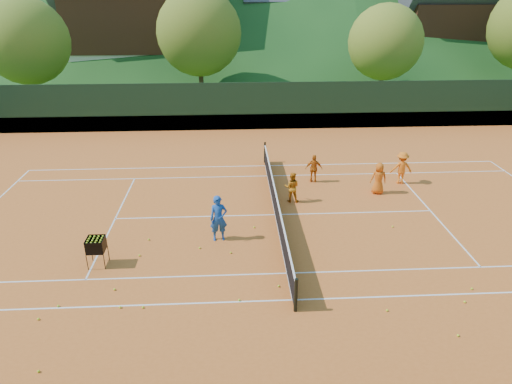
{
  "coord_description": "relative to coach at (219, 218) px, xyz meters",
  "views": [
    {
      "loc": [
        -1.68,
        -16.32,
        8.49
      ],
      "look_at": [
        -0.79,
        0.0,
        1.05
      ],
      "focal_mm": 32.0,
      "sensor_mm": 36.0,
      "label": 1
    }
  ],
  "objects": [
    {
      "name": "student_a",
      "position": [
        3.03,
        3.06,
        -0.2
      ],
      "size": [
        0.72,
        0.61,
        1.32
      ],
      "primitive_type": "imported",
      "rotation": [
        0.0,
        0.0,
        2.95
      ],
      "color": "orange",
      "rests_on": "clay_court"
    },
    {
      "name": "tennis_net",
      "position": [
        2.23,
        1.83,
        -0.36
      ],
      "size": [
        0.1,
        12.07,
        1.1
      ],
      "color": "black",
      "rests_on": "clay_court"
    },
    {
      "name": "court_lines",
      "position": [
        2.23,
        1.83,
        -0.86
      ],
      "size": [
        23.83,
        11.03,
        0.0
      ],
      "color": "white",
      "rests_on": "clay_court"
    },
    {
      "name": "tennis_ball_8",
      "position": [
        1.88,
        -3.0,
        -0.83
      ],
      "size": [
        0.07,
        0.07,
        0.07
      ],
      "primitive_type": "sphere",
      "color": "#C4EA27",
      "rests_on": "clay_court"
    },
    {
      "name": "tennis_ball_12",
      "position": [
        -2.56,
        0.06,
        -0.83
      ],
      "size": [
        0.07,
        0.07,
        0.07
      ],
      "primitive_type": "sphere",
      "color": "#C4EA27",
      "rests_on": "clay_court"
    },
    {
      "name": "clay_court",
      "position": [
        2.23,
        1.83,
        -0.87
      ],
      "size": [
        40.0,
        24.0,
        0.02
      ],
      "primitive_type": "cube",
      "color": "#C25A1F",
      "rests_on": "ground"
    },
    {
      "name": "tennis_ball_19",
      "position": [
        -2.12,
        -3.79,
        -0.83
      ],
      "size": [
        0.07,
        0.07,
        0.07
      ],
      "primitive_type": "sphere",
      "color": "#C4EA27",
      "rests_on": "clay_court"
    },
    {
      "name": "tree_c",
      "position": [
        12.23,
        20.83,
        3.66
      ],
      "size": [
        5.6,
        5.6,
        7.35
      ],
      "color": "#402A19",
      "rests_on": "ground"
    },
    {
      "name": "tennis_ball_15",
      "position": [
        -3.13,
        -2.89,
        -0.83
      ],
      "size": [
        0.07,
        0.07,
        0.07
      ],
      "primitive_type": "sphere",
      "color": "#C4EA27",
      "rests_on": "clay_court"
    },
    {
      "name": "tennis_ball_2",
      "position": [
        6.4,
        -5.41,
        -0.83
      ],
      "size": [
        0.07,
        0.07,
        0.07
      ],
      "primitive_type": "sphere",
      "color": "#C4EA27",
      "rests_on": "clay_court"
    },
    {
      "name": "student_b",
      "position": [
        4.33,
        5.12,
        -0.19
      ],
      "size": [
        0.82,
        0.45,
        1.33
      ],
      "primitive_type": "imported",
      "rotation": [
        0.0,
        0.0,
        2.98
      ],
      "color": "#CD6112",
      "rests_on": "clay_court"
    },
    {
      "name": "ball_hopper",
      "position": [
        -3.96,
        -1.45,
        -0.11
      ],
      "size": [
        0.57,
        0.57,
        1.0
      ],
      "color": "black",
      "rests_on": "clay_court"
    },
    {
      "name": "tennis_ball_21",
      "position": [
        -4.21,
        -6.06,
        -0.83
      ],
      "size": [
        0.07,
        0.07,
        0.07
      ],
      "primitive_type": "sphere",
      "color": "#C4EA27",
      "rests_on": "clay_court"
    },
    {
      "name": "tennis_ball_16",
      "position": [
        4.84,
        -4.31,
        -0.83
      ],
      "size": [
        0.07,
        0.07,
        0.07
      ],
      "primitive_type": "sphere",
      "color": "#C4EA27",
      "rests_on": "clay_court"
    },
    {
      "name": "coach",
      "position": [
        0.0,
        0.0,
        0.0
      ],
      "size": [
        0.68,
        0.5,
        1.72
      ],
      "primitive_type": "imported",
      "rotation": [
        0.0,
        0.0,
        0.14
      ],
      "color": "#184A9F",
      "rests_on": "clay_court"
    },
    {
      "name": "tennis_ball_3",
      "position": [
        -4.93,
        -4.14,
        -0.83
      ],
      "size": [
        0.07,
        0.07,
        0.07
      ],
      "primitive_type": "sphere",
      "color": "#C4EA27",
      "rests_on": "clay_court"
    },
    {
      "name": "tennis_ball_9",
      "position": [
        1.32,
        0.78,
        -0.83
      ],
      "size": [
        0.07,
        0.07,
        0.07
      ],
      "primitive_type": "sphere",
      "color": "#C4EA27",
      "rests_on": "clay_court"
    },
    {
      "name": "tennis_ball_14",
      "position": [
        7.23,
        -4.05,
        -0.83
      ],
      "size": [
        0.07,
        0.07,
        0.07
      ],
      "primitive_type": "sphere",
      "color": "#C4EA27",
      "rests_on": "clay_court"
    },
    {
      "name": "perimeter_fence",
      "position": [
        2.23,
        1.83,
        0.39
      ],
      "size": [
        40.4,
        24.24,
        3.0
      ],
      "color": "black",
      "rests_on": "clay_court"
    },
    {
      "name": "tennis_ball_6",
      "position": [
        -0.68,
        -0.62,
        -0.83
      ],
      "size": [
        0.07,
        0.07,
        0.07
      ],
      "primitive_type": "sphere",
      "color": "#C4EA27",
      "rests_on": "clay_court"
    },
    {
      "name": "tennis_ball_1",
      "position": [
        7.74,
        -3.45,
        -0.83
      ],
      "size": [
        0.07,
        0.07,
        0.07
      ],
      "primitive_type": "sphere",
      "color": "#C4EA27",
      "rests_on": "clay_court"
    },
    {
      "name": "student_c",
      "position": [
        6.95,
        3.69,
        -0.15
      ],
      "size": [
        0.73,
        0.51,
        1.42
      ],
      "primitive_type": "imported",
      "rotation": [
        0.0,
        0.0,
        3.06
      ],
      "color": "#D55B12",
      "rests_on": "clay_court"
    },
    {
      "name": "tennis_ball_0",
      "position": [
        -2.77,
        -3.75,
        -0.83
      ],
      "size": [
        0.07,
        0.07,
        0.07
      ],
      "primitive_type": "sphere",
      "color": "#C4EA27",
      "rests_on": "clay_court"
    },
    {
      "name": "ground",
      "position": [
        2.23,
        1.83,
        -0.88
      ],
      "size": [
        400.0,
        400.0,
        0.0
      ],
      "primitive_type": "plane",
      "color": "#2D541A",
      "rests_on": "ground"
    },
    {
      "name": "tennis_ball_17",
      "position": [
        -4.57,
        -3.6,
        -0.83
      ],
      "size": [
        0.07,
        0.07,
        0.07
      ],
      "primitive_type": "sphere",
      "color": "#C4EA27",
      "rests_on": "clay_court"
    },
    {
      "name": "tree_b",
      "position": [
        -1.77,
        21.83,
        4.31
      ],
      "size": [
        6.4,
        6.4,
        8.4
      ],
      "color": "#402919",
      "rests_on": "ground"
    },
    {
      "name": "tennis_ball_22",
      "position": [
        0.41,
        -0.99,
        -0.83
      ],
      "size": [
        0.07,
        0.07,
        0.07
      ],
      "primitive_type": "sphere",
      "color": "#C4EA27",
      "rests_on": "clay_court"
    },
    {
      "name": "chalet_mid",
      "position": [
        8.23,
        35.83,
        4.11
      ],
      "size": [
        12.65,
        8.82,
        11.45
      ],
      "color": "beige",
      "rests_on": "ground"
    },
    {
      "name": "chalet_right",
      "position": [
        22.23,
        31.83,
        4.38
      ],
      "size": [
        11.5,
        8.82,
        11.91
      ],
      "color": "beige",
      "rests_on": "ground"
    },
    {
      "name": "tennis_ball_10",
      "position": [
        0.65,
        -3.61,
        -0.83
      ],
      "size": [
        0.07,
        0.07,
        0.07
      ],
      "primitive_type": "sphere",
      "color": "#C4EA27",
      "rests_on": "clay_court"
    },
    {
      "name": "tennis_ball_11",
      "position": [
        6.61,
        0.53,
        -0.83
      ],
      "size": [
        0.07,
        0.07,
        0.07
      ],
      "primitive_type": "sphere",
      "color": "#C4EA27",
      "rests_on": "clay_court"
    },
    {
      "name": "tree_a",
      "position": [
        -13.77,
        19.83,
        3.99
      ],
      "size": [
        6.0,
        6.0,
        7.88
      ],
      "color": "#42281A",
      "rests_on": "ground"
    },
    {
      "name": "chalet_left",
      "position": [
        -7.77,
        31.83,
        4.77
      ],
      "size": [
        13.8,
        9.93,
        12.92
      ],
      "color": "beige",
      "rests_on": "ground"
    },
    {
      "name": "tennis_ball_7",
      "position": [
        -2.71,
        -1.0,
        -0.83
      ],
      "size": [
        0.07,
        0.07,
        0.07
      ],
      "primitive_type": "sphere",
      "color": "#C4EA27",
      "rests_on": "clay_court"
    },
    {
      "name": "student_d",
      "position": [
        8.35,
        4.75,
        -0.1
      ],
      "size": [
        1.03,
        0.64,
        1.52
      ],
      "primitive_type": "imported",
      "rotation": [
        0.0,
        0.0,
        3.07
      ],
      "color": "orange",
      "rests_on": "clay_court"
    }
  ]
}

